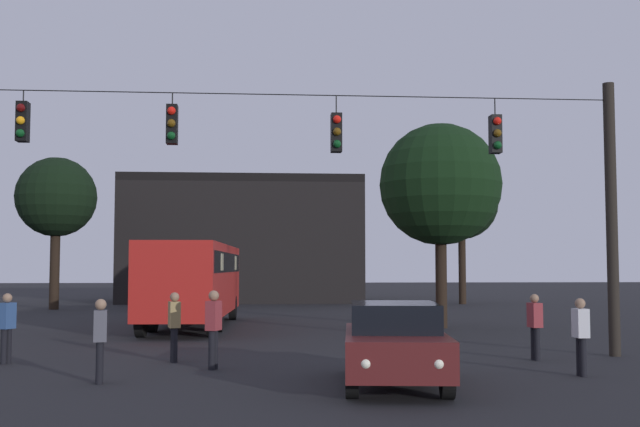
{
  "coord_description": "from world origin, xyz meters",
  "views": [
    {
      "loc": [
        -0.05,
        -4.03,
        2.18
      ],
      "look_at": [
        1.71,
        18.61,
        3.74
      ],
      "focal_mm": 44.08,
      "sensor_mm": 36.0,
      "label": 1
    }
  ],
  "objects_px": {
    "pedestrian_far_side": "(7,324)",
    "tree_right_far": "(440,185)",
    "pedestrian_trailing": "(535,323)",
    "pedestrian_crossing_center": "(581,332)",
    "car_near_right": "(394,342)",
    "tree_behind_building": "(461,203)",
    "pedestrian_crossing_left": "(100,336)",
    "city_bus": "(194,276)",
    "pedestrian_near_bus": "(174,323)",
    "pedestrian_crossing_right": "(213,325)",
    "tree_left_silhouette": "(56,198)",
    "car_far_left": "(179,295)"
  },
  "relations": [
    {
      "from": "pedestrian_far_side",
      "to": "tree_right_far",
      "type": "xyz_separation_m",
      "value": [
        12.3,
        9.56,
        4.29
      ]
    },
    {
      "from": "pedestrian_trailing",
      "to": "pedestrian_crossing_center",
      "type": "bearing_deg",
      "value": -90.61
    },
    {
      "from": "car_near_right",
      "to": "tree_behind_building",
      "type": "distance_m",
      "value": 33.42
    },
    {
      "from": "car_near_right",
      "to": "pedestrian_crossing_center",
      "type": "bearing_deg",
      "value": 13.44
    },
    {
      "from": "pedestrian_crossing_left",
      "to": "pedestrian_crossing_center",
      "type": "xyz_separation_m",
      "value": [
        9.46,
        0.26,
        -0.02
      ]
    },
    {
      "from": "pedestrian_crossing_center",
      "to": "pedestrian_crossing_left",
      "type": "bearing_deg",
      "value": -178.42
    },
    {
      "from": "city_bus",
      "to": "tree_right_far",
      "type": "relative_size",
      "value": 1.49
    },
    {
      "from": "pedestrian_near_bus",
      "to": "pedestrian_trailing",
      "type": "height_order",
      "value": "pedestrian_near_bus"
    },
    {
      "from": "pedestrian_crossing_right",
      "to": "pedestrian_crossing_left",
      "type": "bearing_deg",
      "value": -137.08
    },
    {
      "from": "city_bus",
      "to": "tree_left_silhouette",
      "type": "distance_m",
      "value": 15.69
    },
    {
      "from": "car_far_left",
      "to": "pedestrian_trailing",
      "type": "relative_size",
      "value": 2.82
    },
    {
      "from": "city_bus",
      "to": "pedestrian_far_side",
      "type": "xyz_separation_m",
      "value": [
        -3.35,
        -10.7,
        -0.97
      ]
    },
    {
      "from": "pedestrian_crossing_left",
      "to": "tree_left_silhouette",
      "type": "distance_m",
      "value": 28.21
    },
    {
      "from": "pedestrian_crossing_right",
      "to": "pedestrian_near_bus",
      "type": "height_order",
      "value": "pedestrian_crossing_right"
    },
    {
      "from": "car_far_left",
      "to": "pedestrian_trailing",
      "type": "xyz_separation_m",
      "value": [
        10.52,
        -22.05,
        0.07
      ]
    },
    {
      "from": "pedestrian_crossing_center",
      "to": "tree_right_far",
      "type": "distance_m",
      "value": 13.28
    },
    {
      "from": "tree_left_silhouette",
      "to": "tree_behind_building",
      "type": "distance_m",
      "value": 23.11
    },
    {
      "from": "city_bus",
      "to": "tree_behind_building",
      "type": "xyz_separation_m",
      "value": [
        14.47,
        16.94,
        4.15
      ]
    },
    {
      "from": "pedestrian_trailing",
      "to": "pedestrian_far_side",
      "type": "height_order",
      "value": "pedestrian_far_side"
    },
    {
      "from": "car_near_right",
      "to": "tree_behind_building",
      "type": "xyz_separation_m",
      "value": [
        9.58,
        31.59,
        5.22
      ]
    },
    {
      "from": "car_far_left",
      "to": "pedestrian_crossing_center",
      "type": "height_order",
      "value": "pedestrian_crossing_center"
    },
    {
      "from": "pedestrian_crossing_center",
      "to": "pedestrian_near_bus",
      "type": "height_order",
      "value": "pedestrian_near_bus"
    },
    {
      "from": "pedestrian_crossing_left",
      "to": "tree_left_silhouette",
      "type": "relative_size",
      "value": 0.2
    },
    {
      "from": "car_far_left",
      "to": "tree_left_silhouette",
      "type": "distance_m",
      "value": 8.47
    },
    {
      "from": "city_bus",
      "to": "pedestrian_crossing_right",
      "type": "bearing_deg",
      "value": -83.37
    },
    {
      "from": "pedestrian_far_side",
      "to": "car_near_right",
      "type": "bearing_deg",
      "value": -25.59
    },
    {
      "from": "pedestrian_crossing_left",
      "to": "pedestrian_crossing_right",
      "type": "relative_size",
      "value": 0.94
    },
    {
      "from": "car_near_right",
      "to": "tree_right_far",
      "type": "bearing_deg",
      "value": 73.26
    },
    {
      "from": "car_far_left",
      "to": "pedestrian_trailing",
      "type": "bearing_deg",
      "value": -64.5
    },
    {
      "from": "car_far_left",
      "to": "tree_right_far",
      "type": "height_order",
      "value": "tree_right_far"
    },
    {
      "from": "city_bus",
      "to": "pedestrian_far_side",
      "type": "distance_m",
      "value": 11.25
    },
    {
      "from": "pedestrian_crossing_center",
      "to": "tree_right_far",
      "type": "relative_size",
      "value": 0.21
    },
    {
      "from": "pedestrian_crossing_right",
      "to": "tree_right_far",
      "type": "xyz_separation_m",
      "value": [
        7.54,
        10.95,
        4.23
      ]
    },
    {
      "from": "car_near_right",
      "to": "pedestrian_crossing_center",
      "type": "height_order",
      "value": "pedestrian_crossing_center"
    },
    {
      "from": "city_bus",
      "to": "pedestrian_trailing",
      "type": "bearing_deg",
      "value": -51.04
    },
    {
      "from": "car_near_right",
      "to": "pedestrian_far_side",
      "type": "relative_size",
      "value": 2.81
    },
    {
      "from": "car_near_right",
      "to": "car_far_left",
      "type": "height_order",
      "value": "same"
    },
    {
      "from": "car_near_right",
      "to": "pedestrian_trailing",
      "type": "height_order",
      "value": "pedestrian_trailing"
    },
    {
      "from": "city_bus",
      "to": "pedestrian_crossing_right",
      "type": "distance_m",
      "value": 12.2
    },
    {
      "from": "pedestrian_trailing",
      "to": "car_near_right",
      "type": "bearing_deg",
      "value": -137.42
    },
    {
      "from": "pedestrian_near_bus",
      "to": "tree_right_far",
      "type": "relative_size",
      "value": 0.22
    },
    {
      "from": "pedestrian_crossing_left",
      "to": "tree_right_far",
      "type": "distance_m",
      "value": 16.56
    },
    {
      "from": "city_bus",
      "to": "pedestrian_trailing",
      "type": "height_order",
      "value": "city_bus"
    },
    {
      "from": "car_near_right",
      "to": "tree_behind_building",
      "type": "height_order",
      "value": "tree_behind_building"
    },
    {
      "from": "pedestrian_near_bus",
      "to": "tree_left_silhouette",
      "type": "height_order",
      "value": "tree_left_silhouette"
    },
    {
      "from": "city_bus",
      "to": "pedestrian_near_bus",
      "type": "relative_size",
      "value": 6.91
    },
    {
      "from": "car_far_left",
      "to": "city_bus",
      "type": "bearing_deg",
      "value": -81.56
    },
    {
      "from": "pedestrian_crossing_center",
      "to": "pedestrian_near_bus",
      "type": "distance_m",
      "value": 8.92
    },
    {
      "from": "city_bus",
      "to": "car_near_right",
      "type": "height_order",
      "value": "city_bus"
    },
    {
      "from": "tree_right_far",
      "to": "tree_left_silhouette",
      "type": "bearing_deg",
      "value": 141.1
    }
  ]
}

